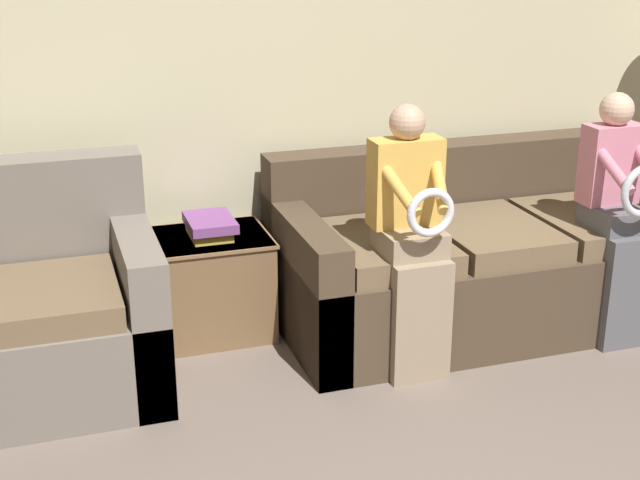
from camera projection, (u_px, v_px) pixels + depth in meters
wall_back at (252, 64)px, 4.37m from camera, size 7.58×0.06×2.55m
couch_main at (474, 261)px, 4.51m from camera, size 1.99×0.94×0.85m
child_left_seated at (412, 232)px, 3.89m from camera, size 0.32×0.37×1.20m
child_right_seated at (618, 208)px, 4.19m from camera, size 0.27×0.37×1.19m
side_shelf at (213, 283)px, 4.37m from camera, size 0.56×0.48×0.51m
book_stack at (210, 226)px, 4.26m from camera, size 0.22×0.30×0.09m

